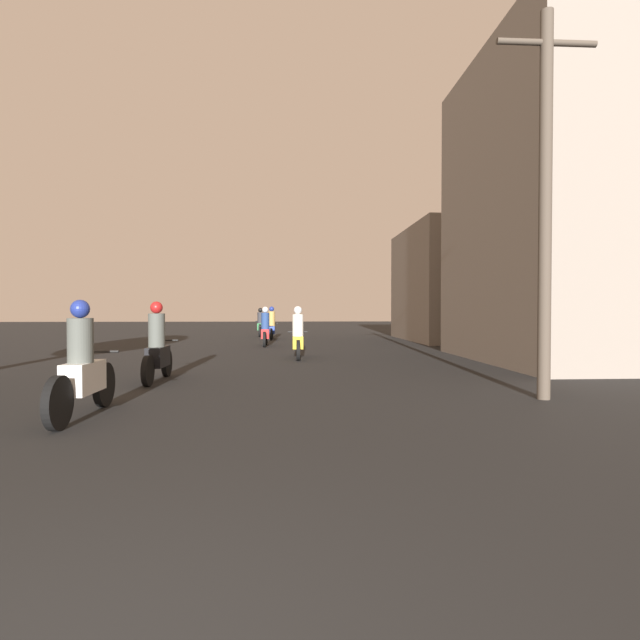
# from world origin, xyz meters

# --- Properties ---
(motorcycle_white) EXTENTS (0.60, 2.11, 1.56)m
(motorcycle_white) POSITION_xyz_m (-1.86, 5.37, 0.63)
(motorcycle_white) COLOR black
(motorcycle_white) RESTS_ON ground_plane
(motorcycle_black) EXTENTS (0.60, 2.00, 1.59)m
(motorcycle_black) POSITION_xyz_m (-1.78, 8.74, 0.64)
(motorcycle_black) COLOR black
(motorcycle_black) RESTS_ON ground_plane
(motorcycle_yellow) EXTENTS (0.60, 1.99, 1.53)m
(motorcycle_yellow) POSITION_xyz_m (1.08, 13.28, 0.62)
(motorcycle_yellow) COLOR black
(motorcycle_yellow) RESTS_ON ground_plane
(motorcycle_red) EXTENTS (0.60, 1.95, 1.55)m
(motorcycle_red) POSITION_xyz_m (-0.12, 18.34, 0.62)
(motorcycle_red) COLOR black
(motorcycle_red) RESTS_ON ground_plane
(motorcycle_blue) EXTENTS (0.60, 1.86, 1.59)m
(motorcycle_blue) POSITION_xyz_m (-0.04, 22.73, 0.63)
(motorcycle_blue) COLOR black
(motorcycle_blue) RESTS_ON ground_plane
(motorcycle_green) EXTENTS (0.60, 1.94, 1.54)m
(motorcycle_green) POSITION_xyz_m (-0.75, 25.56, 0.62)
(motorcycle_green) COLOR black
(motorcycle_green) RESTS_ON ground_plane
(building_right_near) EXTENTS (4.31, 7.02, 8.51)m
(building_right_near) POSITION_xyz_m (8.20, 12.04, 4.26)
(building_right_near) COLOR gray
(building_right_near) RESTS_ON ground_plane
(building_right_far) EXTENTS (4.40, 7.44, 5.25)m
(building_right_far) POSITION_xyz_m (8.52, 21.71, 2.63)
(building_right_far) COLOR gray
(building_right_far) RESTS_ON ground_plane
(utility_pole_near) EXTENTS (1.60, 0.20, 6.12)m
(utility_pole_near) POSITION_xyz_m (4.89, 6.33, 3.22)
(utility_pole_near) COLOR #4C4238
(utility_pole_near) RESTS_ON ground_plane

